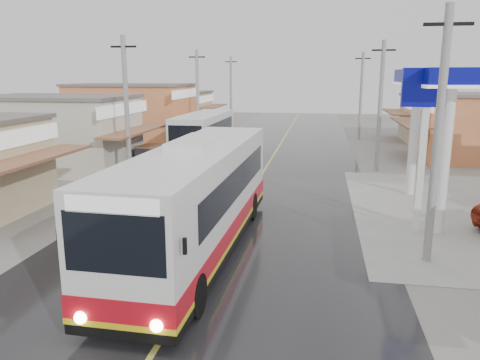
{
  "coord_description": "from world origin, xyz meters",
  "views": [
    {
      "loc": [
        3.42,
        -15.17,
        5.95
      ],
      "look_at": [
        0.31,
        2.86,
        1.82
      ],
      "focal_mm": 35.0,
      "sensor_mm": 36.0,
      "label": 1
    }
  ],
  "objects": [
    {
      "name": "coach_bus",
      "position": [
        -0.55,
        -0.39,
        1.88
      ],
      "size": [
        3.08,
        12.58,
        3.91
      ],
      "rotation": [
        0.0,
        0.0,
        -0.02
      ],
      "color": "silver",
      "rests_on": "road"
    },
    {
      "name": "shopfronts_left",
      "position": [
        -13.0,
        18.0,
        0.0
      ],
      "size": [
        11.0,
        44.0,
        5.2
      ],
      "primitive_type": null,
      "color": "tan",
      "rests_on": "ground"
    },
    {
      "name": "second_bus",
      "position": [
        -5.02,
        18.19,
        1.7
      ],
      "size": [
        2.7,
        9.54,
        3.16
      ],
      "rotation": [
        0.0,
        0.0,
        -0.01
      ],
      "color": "silver",
      "rests_on": "road"
    },
    {
      "name": "tricycle_near",
      "position": [
        -7.4,
        13.23,
        0.87
      ],
      "size": [
        1.62,
        2.18,
        1.52
      ],
      "rotation": [
        0.0,
        0.0,
        -0.19
      ],
      "color": "#26262D",
      "rests_on": "ground"
    },
    {
      "name": "ground",
      "position": [
        0.0,
        0.0,
        0.0
      ],
      "size": [
        120.0,
        120.0,
        0.0
      ],
      "primitive_type": "plane",
      "color": "slate",
      "rests_on": "ground"
    },
    {
      "name": "utility_poles_left",
      "position": [
        -7.0,
        16.0,
        0.0
      ],
      "size": [
        1.6,
        50.0,
        8.0
      ],
      "primitive_type": null,
      "color": "gray",
      "rests_on": "ground"
    },
    {
      "name": "centre_line",
      "position": [
        0.0,
        15.0,
        0.02
      ],
      "size": [
        0.15,
        90.0,
        0.01
      ],
      "primitive_type": "cube",
      "color": "#D8CC4C",
      "rests_on": "road"
    },
    {
      "name": "utility_poles_right",
      "position": [
        7.0,
        15.0,
        0.0
      ],
      "size": [
        1.6,
        36.0,
        8.0
      ],
      "primitive_type": null,
      "color": "gray",
      "rests_on": "ground"
    },
    {
      "name": "road",
      "position": [
        0.0,
        15.0,
        0.01
      ],
      "size": [
        12.0,
        90.0,
        0.02
      ],
      "primitive_type": "cube",
      "color": "black",
      "rests_on": "ground"
    },
    {
      "name": "cyclist",
      "position": [
        -4.87,
        4.97,
        0.64
      ],
      "size": [
        1.08,
        1.91,
        1.95
      ],
      "rotation": [
        0.0,
        0.0,
        -0.27
      ],
      "color": "black",
      "rests_on": "ground"
    }
  ]
}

